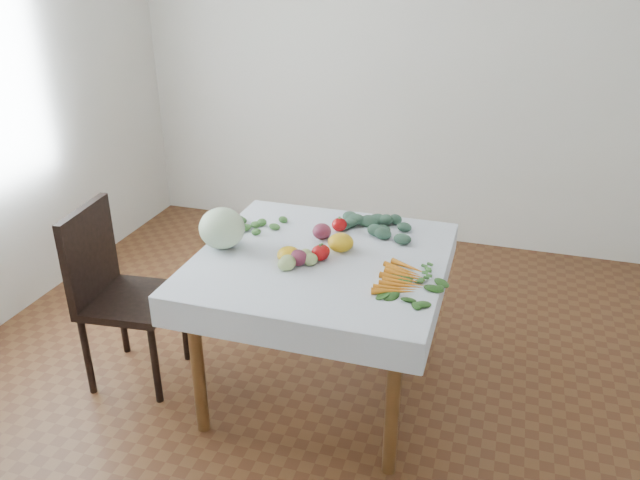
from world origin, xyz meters
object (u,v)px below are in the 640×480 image
object	(u,v)px
table	(321,276)
chair	(114,284)
heirloom_back	(341,242)
carrot_bunch	(402,279)
cabbage	(222,228)

from	to	relation	value
table	chair	xyz separation A→B (m)	(-1.02, -0.18, -0.12)
chair	heirloom_back	distance (m)	1.15
table	carrot_bunch	distance (m)	0.43
carrot_bunch	table	bearing A→B (deg)	161.80
table	chair	world-z (taller)	chair
heirloom_back	carrot_bunch	world-z (taller)	heirloom_back
chair	heirloom_back	xyz separation A→B (m)	(1.09, 0.26, 0.27)
cabbage	heirloom_back	bearing A→B (deg)	12.92
table	chair	size ratio (longest dim) A/B	1.08
chair	carrot_bunch	size ratio (longest dim) A/B	2.87
chair	table	bearing A→B (deg)	9.91
table	heirloom_back	distance (m)	0.18
cabbage	heirloom_back	xyz separation A→B (m)	(0.54, 0.12, -0.05)
heirloom_back	carrot_bunch	size ratio (longest dim) A/B	0.37
cabbage	carrot_bunch	world-z (taller)	cabbage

